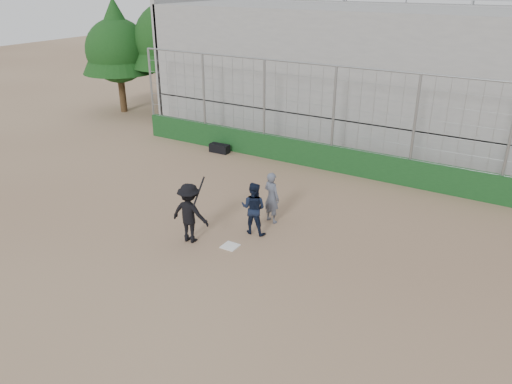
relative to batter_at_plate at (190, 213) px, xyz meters
The scene contains 10 objects.
ground 1.48m from the batter_at_plate, 13.67° to the left, with size 90.00×90.00×0.00m, color brown.
home_plate 1.47m from the batter_at_plate, 13.67° to the left, with size 0.44×0.44×0.02m, color white.
backstop 7.37m from the batter_at_plate, 80.97° to the left, with size 18.10×0.25×4.04m.
bleachers 12.46m from the batter_at_plate, 84.60° to the left, with size 20.25×6.70×6.98m.
tree_left 15.38m from the batter_at_plate, 131.10° to the left, with size 4.48×4.48×7.00m.
tree_right 16.01m from the batter_at_plate, 141.60° to the left, with size 3.84×3.84×6.00m.
batter_at_plate is the anchor object (origin of this frame).
catcher_crouched 1.87m from the batter_at_plate, 45.01° to the left, with size 0.84×0.69×1.10m.
umpire 2.64m from the batter_at_plate, 58.66° to the left, with size 0.59×0.39×1.45m, color #535969.
equipment_bag 7.78m from the batter_at_plate, 118.96° to the left, with size 0.87×0.39×0.41m.
Camera 1 is at (6.93, -10.07, 7.00)m, focal length 35.00 mm.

